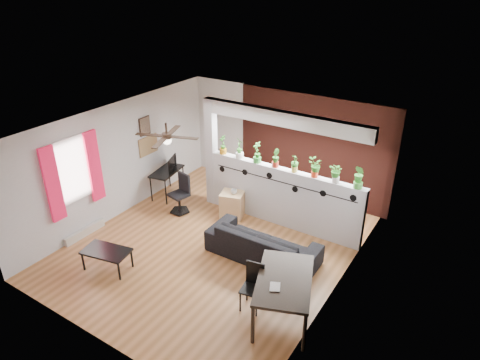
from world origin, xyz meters
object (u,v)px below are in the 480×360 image
object	(u,v)px
potted_plant_4	(295,163)
potted_plant_6	(336,172)
cup	(234,192)
computer_desk	(167,173)
sofa	(263,244)
potted_plant_7	(359,176)
office_chair	(181,196)
potted_plant_3	(276,158)
cube_shelf	(232,205)
potted_plant_0	(223,144)
folding_chair	(254,282)
potted_plant_5	(315,167)
ceiling_fan	(167,138)
coffee_table	(106,252)
potted_plant_1	(240,147)
potted_plant_2	(257,152)
dining_table	(284,283)

from	to	relation	value
potted_plant_4	potted_plant_6	xyz separation A→B (m)	(0.90, -0.00, 0.02)
cup	computer_desk	distance (m)	1.99
sofa	computer_desk	world-z (taller)	computer_desk
computer_desk	cup	bearing A→B (deg)	-0.00
potted_plant_7	office_chair	size ratio (longest dim) A/B	0.51
potted_plant_3	cube_shelf	distance (m)	1.58
potted_plant_0	folding_chair	size ratio (longest dim) A/B	0.52
potted_plant_5	ceiling_fan	bearing A→B (deg)	-141.67
sofa	coffee_table	world-z (taller)	sofa
potted_plant_4	potted_plant_7	bearing A→B (deg)	0.00
potted_plant_1	potted_plant_7	size ratio (longest dim) A/B	1.02
cube_shelf	cup	bearing A→B (deg)	-16.74
potted_plant_1	cup	size ratio (longest dim) A/B	3.58
ceiling_fan	potted_plant_5	distance (m)	3.00
potted_plant_1	potted_plant_2	world-z (taller)	potted_plant_1
potted_plant_1	potted_plant_5	distance (m)	1.81
potted_plant_5	office_chair	size ratio (longest dim) A/B	0.43
potted_plant_1	dining_table	distance (m)	3.63
sofa	coffee_table	bearing A→B (deg)	38.86
potted_plant_6	dining_table	world-z (taller)	potted_plant_6
cube_shelf	potted_plant_7	bearing A→B (deg)	-9.54
cup	office_chair	distance (m)	1.29
potted_plant_4	cup	bearing A→B (deg)	-165.23
sofa	potted_plant_2	bearing A→B (deg)	-55.22
potted_plant_3	sofa	xyz separation A→B (m)	(0.47, -1.31, -1.25)
potted_plant_4	computer_desk	world-z (taller)	potted_plant_4
potted_plant_3	potted_plant_6	bearing A→B (deg)	-0.00
potted_plant_2	potted_plant_6	world-z (taller)	potted_plant_2
dining_table	potted_plant_2	bearing A→B (deg)	128.39
cup	coffee_table	bearing A→B (deg)	-109.25
potted_plant_2	potted_plant_4	distance (m)	0.90
potted_plant_0	potted_plant_7	bearing A→B (deg)	0.00
potted_plant_0	coffee_table	xyz separation A→B (m)	(-0.48, -3.20, -1.21)
potted_plant_3	dining_table	world-z (taller)	potted_plant_3
potted_plant_5	office_chair	world-z (taller)	potted_plant_5
sofa	folding_chair	world-z (taller)	folding_chair
potted_plant_0	potted_plant_1	world-z (taller)	potted_plant_1
ceiling_fan	dining_table	xyz separation A→B (m)	(2.92, -0.72, -1.63)
potted_plant_2	potted_plant_3	distance (m)	0.45
potted_plant_0	potted_plant_7	size ratio (longest dim) A/B	0.93
potted_plant_2	potted_plant_3	bearing A→B (deg)	0.00
potted_plant_1	office_chair	xyz separation A→B (m)	(-1.11, -0.79, -1.19)
potted_plant_6	dining_table	size ratio (longest dim) A/B	0.25
cube_shelf	potted_plant_3	bearing A→B (deg)	4.21
potted_plant_3	potted_plant_7	bearing A→B (deg)	0.00
potted_plant_5	dining_table	distance (m)	2.75
potted_plant_0	potted_plant_5	bearing A→B (deg)	-0.00
computer_desk	dining_table	world-z (taller)	dining_table
cup	office_chair	xyz separation A→B (m)	(-1.18, -0.45, -0.25)
potted_plant_4	potted_plant_5	xyz separation A→B (m)	(0.45, -0.00, 0.02)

